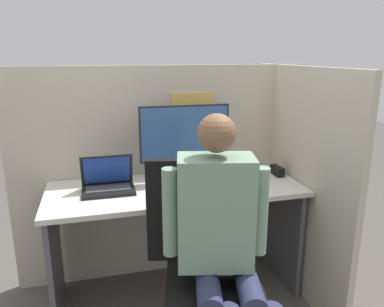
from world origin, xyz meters
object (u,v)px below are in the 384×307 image
carrot_toy (204,191)px  office_chair (203,264)px  monitor (185,137)px  stapler (277,171)px  paper_box (185,174)px  person (222,238)px  coffee_mug (245,169)px  laptop (108,184)px

carrot_toy → office_chair: office_chair is taller
monitor → office_chair: monitor is taller
carrot_toy → office_chair: bearing=-107.1°
monitor → stapler: 0.68m
stapler → paper_box: bearing=174.3°
person → coffee_mug: person is taller
person → coffee_mug: (0.44, 0.80, 0.04)m
office_chair → coffee_mug: size_ratio=10.44×
paper_box → office_chair: size_ratio=0.29×
office_chair → person: (0.04, -0.16, 0.22)m
paper_box → laptop: laptop is taller
office_chair → person: size_ratio=0.80×
stapler → coffee_mug: size_ratio=1.32×
paper_box → person: (-0.04, -0.84, -0.03)m
office_chair → coffee_mug: bearing=53.3°
carrot_toy → person: bearing=-98.4°
stapler → carrot_toy: stapler is taller
monitor → carrot_toy: bearing=-81.4°
monitor → carrot_toy: monitor is taller
office_chair → stapler: bearing=41.2°
paper_box → monitor: 0.25m
laptop → stapler: size_ratio=2.33×
paper_box → office_chair: office_chair is taller
paper_box → coffee_mug: (0.40, -0.04, 0.01)m
person → carrot_toy: bearing=81.6°
monitor → person: 0.89m
stapler → person: person is taller
person → laptop: bearing=121.5°
stapler → coffee_mug: bearing=173.6°
person → coffee_mug: 0.91m
carrot_toy → person: person is taller
coffee_mug → carrot_toy: bearing=-144.5°
paper_box → carrot_toy: size_ratio=2.16×
carrot_toy → coffee_mug: size_ratio=1.41×
stapler → office_chair: (-0.70, -0.62, -0.24)m
paper_box → person: size_ratio=0.23×
stapler → coffee_mug: (-0.23, 0.03, 0.02)m
laptop → office_chair: 0.77m
monitor → coffee_mug: size_ratio=5.81×
paper_box → laptop: (-0.50, -0.08, 0.01)m
stapler → person: size_ratio=0.10×
paper_box → stapler: paper_box is taller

